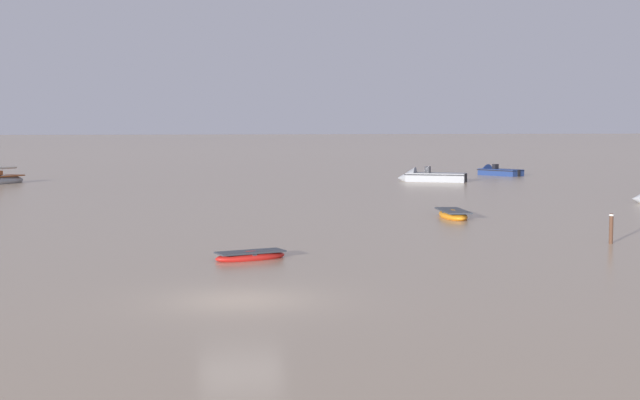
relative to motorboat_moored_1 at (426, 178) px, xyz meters
The scene contains 6 objects.
ground_plane 58.54m from the motorboat_moored_1, 111.70° to the right, with size 800.00×800.00×0.00m, color tan.
motorboat_moored_1 is the anchor object (origin of this frame).
rowboat_moored_2 50.43m from the motorboat_moored_1, 114.09° to the right, with size 3.13×1.89×0.47m.
motorboat_moored_3 12.97m from the motorboat_moored_1, 40.94° to the left, with size 4.32×5.49×1.82m.
rowboat_moored_4 32.82m from the motorboat_moored_1, 103.50° to the right, with size 1.63×4.06×0.63m.
mooring_post_right 44.11m from the motorboat_moored_1, 95.39° to the right, with size 0.22×0.22×1.50m.
Camera 1 is at (-2.28, -27.84, 5.42)m, focal length 51.75 mm.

